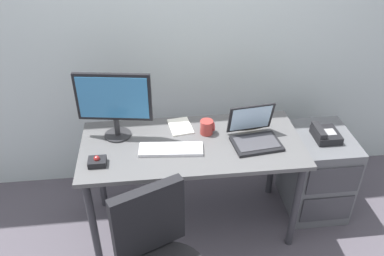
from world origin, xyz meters
name	(u,v)px	position (x,y,z in m)	size (l,w,h in m)	color
ground_plane	(192,222)	(0.00, 0.00, 0.00)	(8.00, 8.00, 0.00)	#4C474F
back_wall	(181,13)	(0.00, 0.68, 1.40)	(6.00, 0.10, 2.80)	#B1BDBD
desk	(192,154)	(0.00, 0.00, 0.66)	(1.47, 0.67, 0.75)	#515052
file_cabinet	(317,172)	(0.97, 0.10, 0.33)	(0.42, 0.53, 0.65)	#54565A
desk_phone	(325,134)	(0.96, 0.08, 0.69)	(0.17, 0.20, 0.09)	black
monitor_main	(114,101)	(-0.49, 0.14, 1.02)	(0.49, 0.18, 0.46)	#262628
keyboard	(171,149)	(-0.14, -0.07, 0.76)	(0.42, 0.17, 0.03)	silver
laptop	(254,134)	(0.41, -0.02, 0.80)	(0.34, 0.31, 0.24)	black
trackball_mouse	(97,162)	(-0.60, -0.16, 0.77)	(0.11, 0.09, 0.07)	black
coffee_mug	(207,127)	(0.11, 0.10, 0.80)	(0.10, 0.09, 0.10)	#A0322E
paper_notepad	(180,126)	(-0.06, 0.20, 0.75)	(0.15, 0.21, 0.01)	white
banana	(250,126)	(0.42, 0.13, 0.77)	(0.19, 0.04, 0.04)	yellow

